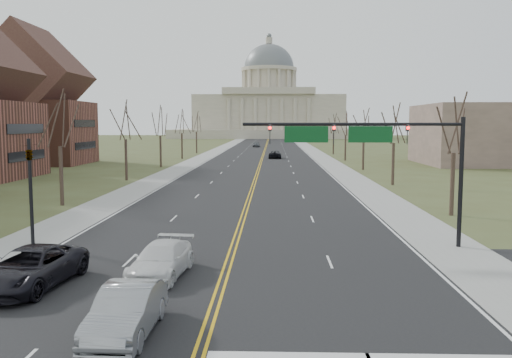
# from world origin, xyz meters

# --- Properties ---
(ground) EXTENTS (600.00, 600.00, 0.00)m
(ground) POSITION_xyz_m (0.00, 0.00, 0.00)
(ground) COLOR #464924
(ground) RESTS_ON ground
(road) EXTENTS (20.00, 380.00, 0.01)m
(road) POSITION_xyz_m (0.00, 110.00, 0.01)
(road) COLOR black
(road) RESTS_ON ground
(cross_road) EXTENTS (120.00, 14.00, 0.01)m
(cross_road) POSITION_xyz_m (0.00, 6.00, 0.01)
(cross_road) COLOR black
(cross_road) RESTS_ON ground
(sidewalk_left) EXTENTS (4.00, 380.00, 0.03)m
(sidewalk_left) POSITION_xyz_m (-12.00, 110.00, 0.01)
(sidewalk_left) COLOR gray
(sidewalk_left) RESTS_ON ground
(sidewalk_right) EXTENTS (4.00, 380.00, 0.03)m
(sidewalk_right) POSITION_xyz_m (12.00, 110.00, 0.01)
(sidewalk_right) COLOR gray
(sidewalk_right) RESTS_ON ground
(center_line) EXTENTS (0.42, 380.00, 0.01)m
(center_line) POSITION_xyz_m (0.00, 110.00, 0.01)
(center_line) COLOR gold
(center_line) RESTS_ON road
(edge_line_left) EXTENTS (0.15, 380.00, 0.01)m
(edge_line_left) POSITION_xyz_m (-9.80, 110.00, 0.01)
(edge_line_left) COLOR silver
(edge_line_left) RESTS_ON road
(edge_line_right) EXTENTS (0.15, 380.00, 0.01)m
(edge_line_right) POSITION_xyz_m (9.80, 110.00, 0.01)
(edge_line_right) COLOR silver
(edge_line_right) RESTS_ON road
(stop_bar) EXTENTS (9.50, 0.50, 0.01)m
(stop_bar) POSITION_xyz_m (5.00, -1.00, 0.01)
(stop_bar) COLOR silver
(stop_bar) RESTS_ON road
(capitol) EXTENTS (90.00, 60.00, 50.00)m
(capitol) POSITION_xyz_m (0.00, 249.91, 14.20)
(capitol) COLOR beige
(capitol) RESTS_ON ground
(signal_mast) EXTENTS (12.12, 0.44, 7.20)m
(signal_mast) POSITION_xyz_m (7.45, 13.50, 5.76)
(signal_mast) COLOR black
(signal_mast) RESTS_ON ground
(signal_left) EXTENTS (0.32, 0.36, 6.00)m
(signal_left) POSITION_xyz_m (-11.50, 13.50, 3.71)
(signal_left) COLOR black
(signal_left) RESTS_ON ground
(tree_r_0) EXTENTS (3.74, 3.74, 8.50)m
(tree_r_0) POSITION_xyz_m (15.50, 24.00, 6.55)
(tree_r_0) COLOR #362820
(tree_r_0) RESTS_ON ground
(tree_l_0) EXTENTS (3.96, 3.96, 9.00)m
(tree_l_0) POSITION_xyz_m (-15.50, 28.00, 6.94)
(tree_l_0) COLOR #362820
(tree_l_0) RESTS_ON ground
(tree_r_1) EXTENTS (3.74, 3.74, 8.50)m
(tree_r_1) POSITION_xyz_m (15.50, 44.00, 6.55)
(tree_r_1) COLOR #362820
(tree_r_1) RESTS_ON ground
(tree_l_1) EXTENTS (3.96, 3.96, 9.00)m
(tree_l_1) POSITION_xyz_m (-15.50, 48.00, 6.94)
(tree_l_1) COLOR #362820
(tree_l_1) RESTS_ON ground
(tree_r_2) EXTENTS (3.74, 3.74, 8.50)m
(tree_r_2) POSITION_xyz_m (15.50, 64.00, 6.55)
(tree_r_2) COLOR #362820
(tree_r_2) RESTS_ON ground
(tree_l_2) EXTENTS (3.96, 3.96, 9.00)m
(tree_l_2) POSITION_xyz_m (-15.50, 68.00, 6.94)
(tree_l_2) COLOR #362820
(tree_l_2) RESTS_ON ground
(tree_r_3) EXTENTS (3.74, 3.74, 8.50)m
(tree_r_3) POSITION_xyz_m (15.50, 84.00, 6.55)
(tree_r_3) COLOR #362820
(tree_r_3) RESTS_ON ground
(tree_l_3) EXTENTS (3.96, 3.96, 9.00)m
(tree_l_3) POSITION_xyz_m (-15.50, 88.00, 6.94)
(tree_l_3) COLOR #362820
(tree_l_3) RESTS_ON ground
(tree_r_4) EXTENTS (3.74, 3.74, 8.50)m
(tree_r_4) POSITION_xyz_m (15.50, 104.00, 6.55)
(tree_r_4) COLOR #362820
(tree_r_4) RESTS_ON ground
(tree_l_4) EXTENTS (3.96, 3.96, 9.00)m
(tree_l_4) POSITION_xyz_m (-15.50, 108.00, 6.94)
(tree_l_4) COLOR #362820
(tree_l_4) RESTS_ON ground
(bldg_left_far) EXTENTS (17.10, 14.28, 23.25)m
(bldg_left_far) POSITION_xyz_m (-38.00, 74.00, 9.54)
(bldg_left_far) COLOR brown
(bldg_left_far) RESTS_ON ground
(bldg_right_mass) EXTENTS (25.00, 20.00, 10.00)m
(bldg_right_mass) POSITION_xyz_m (40.00, 76.00, 5.00)
(bldg_right_mass) COLOR brown
(bldg_right_mass) RESTS_ON ground
(car_sb_inner_lead) EXTENTS (1.77, 4.88, 1.60)m
(car_sb_inner_lead) POSITION_xyz_m (-2.54, 0.43, 0.81)
(car_sb_inner_lead) COLOR gray
(car_sb_inner_lead) RESTS_ON road
(car_sb_outer_lead) EXTENTS (3.43, 6.26, 1.66)m
(car_sb_outer_lead) POSITION_xyz_m (-7.94, 5.36, 0.84)
(car_sb_outer_lead) COLOR black
(car_sb_outer_lead) RESTS_ON road
(car_sb_inner_second) EXTENTS (2.59, 5.32, 1.49)m
(car_sb_inner_second) POSITION_xyz_m (-2.81, 7.18, 0.76)
(car_sb_inner_second) COLOR silver
(car_sb_inner_second) RESTS_ON road
(car_far_nb) EXTENTS (2.55, 5.33, 1.47)m
(car_far_nb) POSITION_xyz_m (2.54, 89.93, 0.75)
(car_far_nb) COLOR black
(car_far_nb) RESTS_ON road
(car_far_sb) EXTENTS (2.14, 4.78, 1.59)m
(car_far_sb) POSITION_xyz_m (-2.73, 140.18, 0.81)
(car_far_sb) COLOR #565A5E
(car_far_sb) RESTS_ON road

